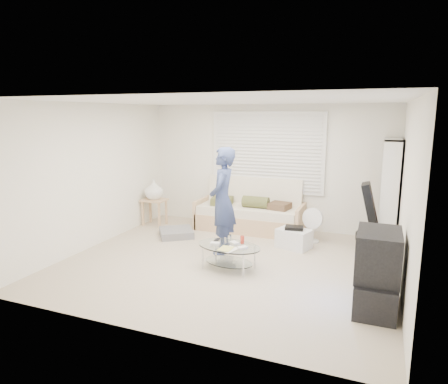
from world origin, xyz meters
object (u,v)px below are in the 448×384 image
at_px(coffee_table, 229,250).
at_px(futon_sofa, 250,213).
at_px(bookshelf, 389,194).
at_px(tv_unit, 377,271).

bearing_deg(coffee_table, futon_sofa, 99.54).
relative_size(futon_sofa, bookshelf, 1.12).
height_order(tv_unit, coffee_table, tv_unit).
xyz_separation_m(futon_sofa, coffee_table, (0.35, -2.11, -0.04)).
distance_m(futon_sofa, tv_unit, 3.59).
height_order(bookshelf, coffee_table, bookshelf).
xyz_separation_m(futon_sofa, bookshelf, (2.56, -0.08, 0.61)).
relative_size(bookshelf, coffee_table, 1.78).
bearing_deg(tv_unit, bookshelf, 87.19).
relative_size(tv_unit, coffee_table, 0.91).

